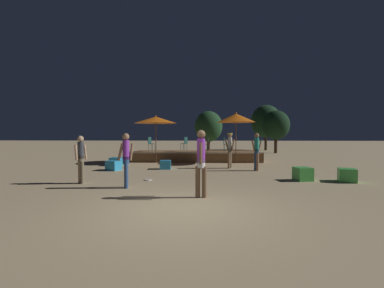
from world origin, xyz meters
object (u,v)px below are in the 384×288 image
object	(u,v)px
cube_seat_0	(116,162)
person_3	(230,148)
person_2	(257,150)
bistro_chair_1	(225,143)
patio_umbrella_1	(156,120)
background_tree_2	(276,125)
cube_seat_4	(303,174)
person_0	(126,158)
patio_umbrella_0	(236,118)
bistro_chair_0	(185,142)
background_tree_0	(208,127)
cube_seat_1	(165,165)
person_1	(81,158)
bistro_chair_2	(207,143)
cube_seat_3	(114,165)
person_4	(201,160)
cube_seat_2	(347,175)
bistro_chair_3	(151,142)
frisbee_disc	(148,180)
background_tree_1	(266,121)

from	to	relation	value
cube_seat_0	person_3	xyz separation A→B (m)	(6.15, -0.86, 0.81)
person_2	bistro_chair_1	bearing A→B (deg)	-5.33
patio_umbrella_1	background_tree_2	distance (m)	12.54
cube_seat_4	person_0	distance (m)	6.47
patio_umbrella_0	bistro_chair_0	xyz separation A→B (m)	(-3.17, 1.91, -1.51)
background_tree_0	background_tree_2	distance (m)	6.49
patio_umbrella_0	cube_seat_1	bearing A→B (deg)	-144.96
person_1	background_tree_2	size ratio (longest dim) A/B	0.43
patio_umbrella_1	cube_seat_4	world-z (taller)	patio_umbrella_1
person_1	person_3	distance (m)	7.10
patio_umbrella_0	background_tree_2	size ratio (longest dim) A/B	0.78
cube_seat_0	bistro_chair_2	xyz separation A→B (m)	(5.03, 2.33, 0.97)
cube_seat_3	person_2	xyz separation A→B (m)	(6.84, 0.12, 0.75)
person_4	cube_seat_2	bearing A→B (deg)	27.92
cube_seat_2	cube_seat_1	bearing A→B (deg)	156.48
cube_seat_2	background_tree_0	bearing A→B (deg)	111.55
person_3	bistro_chair_3	size ratio (longest dim) A/B	2.00
cube_seat_3	background_tree_2	world-z (taller)	background_tree_2
patio_umbrella_0	background_tree_2	xyz separation A→B (m)	(4.70, 8.27, -0.16)
bistro_chair_3	person_4	bearing A→B (deg)	-138.73
bistro_chair_0	cube_seat_2	bearing A→B (deg)	72.25
person_2	frisbee_disc	bearing A→B (deg)	100.02
person_0	bistro_chair_2	xyz separation A→B (m)	(2.76, 8.10, 0.21)
patio_umbrella_1	cube_seat_2	xyz separation A→B (m)	(8.10, -5.87, -2.35)
cube_seat_2	background_tree_0	xyz separation A→B (m)	(-4.77, 12.07, 2.12)
patio_umbrella_1	person_2	bearing A→B (deg)	-30.50
cube_seat_3	bistro_chair_3	size ratio (longest dim) A/B	0.80
bistro_chair_1	bistro_chair_2	xyz separation A→B (m)	(-1.18, -0.14, 0.00)
person_1	person_0	bearing A→B (deg)	-160.70
bistro_chair_1	background_tree_1	bearing A→B (deg)	-16.60
background_tree_2	person_4	bearing A→B (deg)	-112.12
cube_seat_3	bistro_chair_3	xyz separation A→B (m)	(0.82, 4.87, 0.95)
background_tree_1	cube_seat_2	bearing A→B (deg)	-94.73
cube_seat_0	patio_umbrella_1	bearing A→B (deg)	37.07
person_4	bistro_chair_0	distance (m)	10.30
person_1	bistro_chair_3	size ratio (longest dim) A/B	1.87
person_4	person_3	bearing A→B (deg)	79.19
patio_umbrella_0	person_4	world-z (taller)	patio_umbrella_0
bistro_chair_3	frisbee_disc	distance (m)	7.66
cube_seat_1	cube_seat_4	xyz separation A→B (m)	(5.60, -2.92, 0.03)
person_2	person_3	bearing A→B (deg)	34.03
bistro_chair_3	frisbee_disc	xyz separation A→B (m)	(1.40, -7.44, -1.17)
person_0	person_1	world-z (taller)	person_0
frisbee_disc	person_1	bearing A→B (deg)	-162.46
person_3	background_tree_0	bearing A→B (deg)	39.75
person_3	bistro_chair_2	bearing A→B (deg)	53.27
patio_umbrella_0	bistro_chair_1	bearing A→B (deg)	116.58
cube_seat_1	bistro_chair_3	bearing A→B (deg)	110.34
patio_umbrella_0	frisbee_disc	xyz separation A→B (m)	(-4.05, -5.78, -2.67)
bistro_chair_0	background_tree_1	distance (m)	13.23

